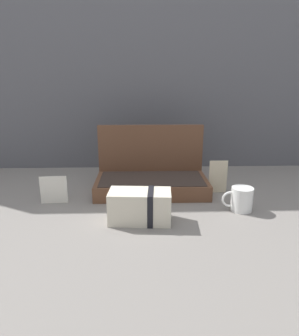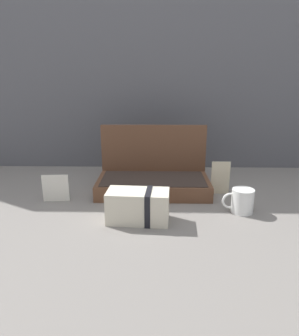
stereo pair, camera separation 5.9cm
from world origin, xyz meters
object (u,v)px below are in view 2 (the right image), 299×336
object	(u,v)px
open_suitcase	(153,176)
cream_toiletry_bag	(139,206)
coffee_mug	(242,201)
info_card_left	(56,188)
poster_card_right	(220,178)

from	to	relation	value
open_suitcase	cream_toiletry_bag	xyz separation A→B (m)	(-0.05, -0.33, -0.01)
open_suitcase	coffee_mug	world-z (taller)	open_suitcase
open_suitcase	cream_toiletry_bag	bearing A→B (deg)	-98.73
coffee_mug	info_card_left	bearing A→B (deg)	172.77
coffee_mug	info_card_left	world-z (taller)	info_card_left
coffee_mug	open_suitcase	bearing A→B (deg)	145.23
info_card_left	cream_toiletry_bag	bearing A→B (deg)	-30.61
open_suitcase	info_card_left	bearing A→B (deg)	-160.71
open_suitcase	coffee_mug	size ratio (longest dim) A/B	4.11
open_suitcase	coffee_mug	distance (m)	0.42
cream_toiletry_bag	poster_card_right	xyz separation A→B (m)	(0.35, 0.29, 0.02)
open_suitcase	poster_card_right	world-z (taller)	open_suitcase
cream_toiletry_bag	poster_card_right	bearing A→B (deg)	38.98
info_card_left	open_suitcase	bearing A→B (deg)	15.21
cream_toiletry_bag	poster_card_right	world-z (taller)	poster_card_right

